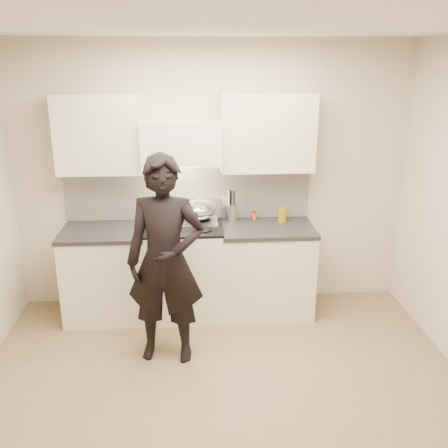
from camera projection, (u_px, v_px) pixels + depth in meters
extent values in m
plane|color=#81684A|center=(223.00, 399.00, 3.86)|extent=(4.00, 4.00, 0.00)
cube|color=beige|center=(212.00, 177.00, 5.09)|extent=(4.00, 0.04, 2.70)
cube|color=beige|center=(253.00, 400.00, 1.78)|extent=(4.00, 0.04, 2.70)
cube|color=silver|center=(223.00, 26.00, 3.01)|extent=(4.00, 3.50, 0.02)
cube|color=white|center=(188.00, 194.00, 5.12)|extent=(2.50, 0.02, 0.53)
cube|color=silver|center=(184.00, 209.00, 5.13)|extent=(0.76, 0.08, 0.20)
cube|color=silver|center=(182.00, 142.00, 4.76)|extent=(0.76, 0.40, 0.40)
cylinder|color=beige|center=(182.00, 164.00, 4.64)|extent=(0.66, 0.02, 0.02)
cube|color=beige|center=(267.00, 132.00, 4.82)|extent=(0.90, 0.33, 0.75)
cube|color=beige|center=(99.00, 134.00, 4.72)|extent=(0.80, 0.33, 0.75)
cube|color=beige|center=(225.00, 201.00, 5.16)|extent=(0.08, 0.01, 0.12)
cube|color=silver|center=(185.00, 271.00, 5.05)|extent=(0.76, 0.65, 0.92)
cube|color=black|center=(184.00, 227.00, 4.90)|extent=(0.76, 0.65, 0.02)
cube|color=#B7B8CB|center=(200.00, 221.00, 5.02)|extent=(0.36, 0.34, 0.01)
cylinder|color=beige|center=(184.00, 252.00, 4.67)|extent=(0.62, 0.02, 0.02)
cylinder|color=black|center=(164.00, 230.00, 4.74)|extent=(0.18, 0.18, 0.01)
cylinder|color=black|center=(202.00, 230.00, 4.76)|extent=(0.18, 0.18, 0.01)
cylinder|color=black|center=(166.00, 221.00, 5.02)|extent=(0.18, 0.18, 0.01)
cylinder|color=black|center=(202.00, 220.00, 5.04)|extent=(0.18, 0.18, 0.01)
cube|color=beige|center=(266.00, 271.00, 5.10)|extent=(0.90, 0.65, 0.88)
cube|color=black|center=(267.00, 228.00, 4.96)|extent=(0.92, 0.67, 0.04)
cube|color=beige|center=(107.00, 275.00, 5.01)|extent=(0.80, 0.65, 0.88)
cube|color=black|center=(104.00, 232.00, 4.86)|extent=(0.82, 0.67, 0.04)
ellipsoid|color=beige|center=(199.00, 211.00, 5.01)|extent=(0.33, 0.33, 0.18)
torus|color=beige|center=(199.00, 207.00, 4.99)|extent=(0.34, 0.34, 0.02)
ellipsoid|color=beige|center=(199.00, 212.00, 5.01)|extent=(0.19, 0.19, 0.08)
cylinder|color=white|center=(194.00, 205.00, 4.85)|extent=(0.09, 0.24, 0.18)
cylinder|color=beige|center=(162.00, 223.00, 4.72)|extent=(0.22, 0.22, 0.14)
cube|color=beige|center=(148.00, 218.00, 4.69)|extent=(0.04, 0.02, 0.01)
cube|color=beige|center=(175.00, 217.00, 4.72)|extent=(0.04, 0.02, 0.01)
cylinder|color=silver|center=(231.00, 213.00, 5.09)|extent=(0.12, 0.12, 0.17)
cylinder|color=black|center=(234.00, 205.00, 5.06)|extent=(0.01, 0.01, 0.30)
cylinder|color=white|center=(234.00, 204.00, 5.08)|extent=(0.01, 0.01, 0.30)
cylinder|color=silver|center=(232.00, 204.00, 5.09)|extent=(0.01, 0.01, 0.30)
cylinder|color=black|center=(230.00, 204.00, 5.09)|extent=(0.01, 0.01, 0.30)
cylinder|color=silver|center=(229.00, 204.00, 5.07)|extent=(0.01, 0.01, 0.30)
cylinder|color=white|center=(229.00, 205.00, 5.05)|extent=(0.01, 0.01, 0.30)
cylinder|color=black|center=(231.00, 205.00, 5.04)|extent=(0.01, 0.01, 0.30)
cylinder|color=silver|center=(233.00, 205.00, 5.04)|extent=(0.01, 0.01, 0.30)
cylinder|color=orange|center=(254.00, 216.00, 5.16)|extent=(0.04, 0.04, 0.07)
cylinder|color=#D90800|center=(254.00, 212.00, 5.14)|extent=(0.04, 0.04, 0.02)
cylinder|color=#A1710C|center=(282.00, 215.00, 5.06)|extent=(0.09, 0.09, 0.15)
imported|color=black|center=(166.00, 261.00, 4.15)|extent=(0.71, 0.51, 1.80)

